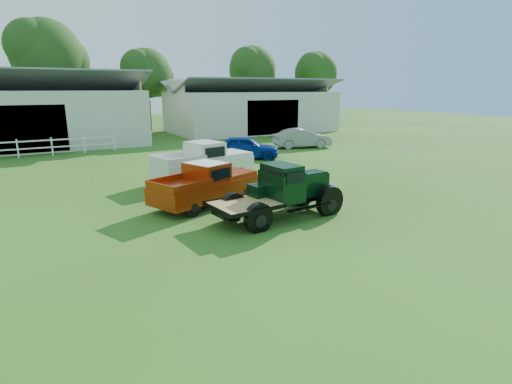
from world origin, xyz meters
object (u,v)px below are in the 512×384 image
red_pickup (205,184)px  white_pickup (203,162)px  misc_car_grey (302,138)px  misc_car_blue (245,147)px  vintage_flatbed (279,192)px

red_pickup → white_pickup: size_ratio=0.90×
white_pickup → misc_car_grey: 12.65m
misc_car_blue → misc_car_grey: 6.39m
vintage_flatbed → red_pickup: (-1.61, 2.76, -0.11)m
misc_car_blue → misc_car_grey: size_ratio=0.99×
white_pickup → misc_car_blue: white_pickup is taller
misc_car_blue → vintage_flatbed: bearing=-172.9°
vintage_flatbed → misc_car_blue: 12.10m
red_pickup → misc_car_blue: 10.46m
red_pickup → white_pickup: white_pickup is taller
vintage_flatbed → red_pickup: size_ratio=1.04×
red_pickup → misc_car_blue: size_ratio=1.07×
vintage_flatbed → misc_car_blue: size_ratio=1.11×
vintage_flatbed → white_pickup: vintage_flatbed is taller
white_pickup → misc_car_grey: white_pickup is taller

